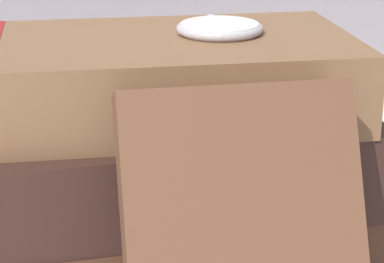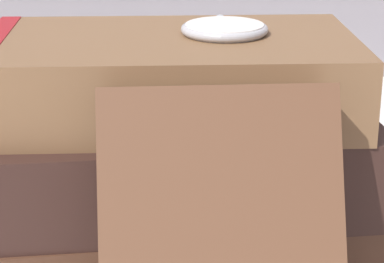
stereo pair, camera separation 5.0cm
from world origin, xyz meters
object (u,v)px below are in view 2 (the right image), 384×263
reading_glasses (92,155)px  book_leaning_front (213,245)px  pocket_watch (224,29)px  book_flat_middle (163,156)px  book_flat_top (162,76)px  book_flat_bottom (161,220)px

reading_glasses → book_leaning_front: bearing=-89.3°
pocket_watch → reading_glasses: 0.23m
book_flat_middle → reading_glasses: (-0.05, 0.17, -0.06)m
book_flat_middle → pocket_watch: bearing=7.8°
book_flat_top → reading_glasses: bearing=108.8°
book_flat_bottom → book_flat_middle: 0.05m
book_leaning_front → reading_glasses: 0.29m
book_flat_top → book_leaning_front: (0.02, -0.11, -0.05)m
book_flat_middle → book_leaning_front: size_ratio=1.77×
book_leaning_front → book_flat_top: bearing=100.0°
book_flat_middle → book_flat_top: bearing=93.0°
book_flat_middle → book_flat_bottom: bearing=100.4°
book_flat_middle → book_flat_top: (-0.00, 0.00, 0.05)m
pocket_watch → reading_glasses: pocket_watch is taller
book_leaning_front → reading_glasses: size_ratio=1.22×
book_flat_bottom → book_flat_middle: book_flat_middle is taller
book_leaning_front → reading_glasses: book_leaning_front is taller
book_flat_bottom → book_leaning_front: size_ratio=1.94×
book_flat_top → book_leaning_front: bearing=-78.5°
book_flat_middle → book_flat_top: size_ratio=1.12×
book_flat_bottom → book_flat_top: bearing=-79.3°
pocket_watch → reading_glasses: size_ratio=0.48×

